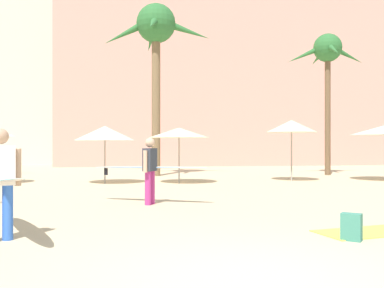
{
  "coord_description": "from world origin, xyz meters",
  "views": [
    {
      "loc": [
        -1.31,
        -4.73,
        1.48
      ],
      "look_at": [
        0.3,
        7.41,
        1.49
      ],
      "focal_mm": 41.51,
      "sensor_mm": 36.0,
      "label": 1
    }
  ],
  "objects_px": {
    "palm_tree_center": "(327,57)",
    "cafe_umbrella_3": "(292,126)",
    "palm_tree_right": "(156,35)",
    "person_far_left": "(150,168)",
    "person_mid_center": "(3,180)",
    "cafe_umbrella_4": "(179,133)",
    "cafe_umbrella_2": "(105,133)",
    "backpack": "(352,227)",
    "beach_towel": "(374,232)"
  },
  "relations": [
    {
      "from": "palm_tree_center",
      "to": "cafe_umbrella_3",
      "type": "relative_size",
      "value": 2.77
    },
    {
      "from": "palm_tree_right",
      "to": "person_far_left",
      "type": "xyz_separation_m",
      "value": [
        -0.65,
        -9.83,
        -5.74
      ]
    },
    {
      "from": "person_mid_center",
      "to": "cafe_umbrella_4",
      "type": "bearing_deg",
      "value": 136.13
    },
    {
      "from": "cafe_umbrella_3",
      "to": "palm_tree_center",
      "type": "bearing_deg",
      "value": 46.39
    },
    {
      "from": "palm_tree_center",
      "to": "cafe_umbrella_2",
      "type": "height_order",
      "value": "palm_tree_center"
    },
    {
      "from": "person_far_left",
      "to": "person_mid_center",
      "type": "bearing_deg",
      "value": -94.47
    },
    {
      "from": "cafe_umbrella_3",
      "to": "person_far_left",
      "type": "relative_size",
      "value": 0.84
    },
    {
      "from": "backpack",
      "to": "person_mid_center",
      "type": "xyz_separation_m",
      "value": [
        -5.36,
        0.81,
        0.73
      ]
    },
    {
      "from": "backpack",
      "to": "cafe_umbrella_4",
      "type": "bearing_deg",
      "value": 47.93
    },
    {
      "from": "backpack",
      "to": "beach_towel",
      "type": "bearing_deg",
      "value": -11.29
    },
    {
      "from": "palm_tree_center",
      "to": "palm_tree_right",
      "type": "distance_m",
      "value": 8.33
    },
    {
      "from": "palm_tree_right",
      "to": "cafe_umbrella_3",
      "type": "relative_size",
      "value": 3.29
    },
    {
      "from": "person_far_left",
      "to": "person_mid_center",
      "type": "xyz_separation_m",
      "value": [
        -2.43,
        -3.81,
        0.03
      ]
    },
    {
      "from": "person_far_left",
      "to": "person_mid_center",
      "type": "relative_size",
      "value": 0.96
    },
    {
      "from": "palm_tree_center",
      "to": "cafe_umbrella_4",
      "type": "xyz_separation_m",
      "value": [
        -7.58,
        -3.63,
        -3.78
      ]
    },
    {
      "from": "cafe_umbrella_2",
      "to": "cafe_umbrella_4",
      "type": "relative_size",
      "value": 0.99
    },
    {
      "from": "cafe_umbrella_2",
      "to": "person_mid_center",
      "type": "bearing_deg",
      "value": -95.57
    },
    {
      "from": "palm_tree_center",
      "to": "person_mid_center",
      "type": "distance_m",
      "value": 17.97
    },
    {
      "from": "cafe_umbrella_3",
      "to": "cafe_umbrella_4",
      "type": "relative_size",
      "value": 1.07
    },
    {
      "from": "palm_tree_center",
      "to": "palm_tree_right",
      "type": "bearing_deg",
      "value": 176.36
    },
    {
      "from": "beach_towel",
      "to": "person_mid_center",
      "type": "relative_size",
      "value": 0.65
    },
    {
      "from": "cafe_umbrella_3",
      "to": "cafe_umbrella_2",
      "type": "bearing_deg",
      "value": -178.19
    },
    {
      "from": "person_mid_center",
      "to": "person_far_left",
      "type": "bearing_deg",
      "value": 125.22
    },
    {
      "from": "beach_towel",
      "to": "person_mid_center",
      "type": "height_order",
      "value": "person_mid_center"
    },
    {
      "from": "beach_towel",
      "to": "person_mid_center",
      "type": "bearing_deg",
      "value": 177.81
    },
    {
      "from": "palm_tree_center",
      "to": "person_far_left",
      "type": "xyz_separation_m",
      "value": [
        -8.9,
        -9.3,
        -4.8
      ]
    },
    {
      "from": "cafe_umbrella_4",
      "to": "person_mid_center",
      "type": "distance_m",
      "value": 10.24
    },
    {
      "from": "palm_tree_center",
      "to": "cafe_umbrella_3",
      "type": "bearing_deg",
      "value": -133.61
    },
    {
      "from": "palm_tree_center",
      "to": "backpack",
      "type": "xyz_separation_m",
      "value": [
        -5.97,
        -13.92,
        -5.5
      ]
    },
    {
      "from": "cafe_umbrella_2",
      "to": "cafe_umbrella_4",
      "type": "xyz_separation_m",
      "value": [
        2.79,
        -0.31,
        0.02
      ]
    },
    {
      "from": "cafe_umbrella_2",
      "to": "person_far_left",
      "type": "distance_m",
      "value": 6.24
    },
    {
      "from": "palm_tree_center",
      "to": "cafe_umbrella_3",
      "type": "xyz_separation_m",
      "value": [
        -2.94,
        -3.08,
        -3.48
      ]
    },
    {
      "from": "cafe_umbrella_3",
      "to": "palm_tree_right",
      "type": "bearing_deg",
      "value": 145.84
    },
    {
      "from": "backpack",
      "to": "person_mid_center",
      "type": "bearing_deg",
      "value": 120.45
    },
    {
      "from": "palm_tree_center",
      "to": "beach_towel",
      "type": "height_order",
      "value": "palm_tree_center"
    },
    {
      "from": "beach_towel",
      "to": "backpack",
      "type": "bearing_deg",
      "value": -140.32
    },
    {
      "from": "cafe_umbrella_2",
      "to": "beach_towel",
      "type": "distance_m",
      "value": 11.41
    },
    {
      "from": "cafe_umbrella_2",
      "to": "cafe_umbrella_3",
      "type": "bearing_deg",
      "value": 1.81
    },
    {
      "from": "palm_tree_center",
      "to": "beach_towel",
      "type": "xyz_separation_m",
      "value": [
        -5.27,
        -13.35,
        -5.69
      ]
    },
    {
      "from": "palm_tree_right",
      "to": "cafe_umbrella_4",
      "type": "distance_m",
      "value": 6.32
    },
    {
      "from": "cafe_umbrella_4",
      "to": "cafe_umbrella_2",
      "type": "bearing_deg",
      "value": 173.57
    },
    {
      "from": "backpack",
      "to": "palm_tree_right",
      "type": "bearing_deg",
      "value": 48.02
    },
    {
      "from": "cafe_umbrella_3",
      "to": "person_far_left",
      "type": "bearing_deg",
      "value": -133.79
    },
    {
      "from": "beach_towel",
      "to": "person_mid_center",
      "type": "xyz_separation_m",
      "value": [
        -6.05,
        0.23,
        0.92
      ]
    },
    {
      "from": "palm_tree_center",
      "to": "person_mid_center",
      "type": "height_order",
      "value": "palm_tree_center"
    },
    {
      "from": "palm_tree_right",
      "to": "beach_towel",
      "type": "xyz_separation_m",
      "value": [
        2.98,
        -13.87,
        -6.63
      ]
    },
    {
      "from": "backpack",
      "to": "person_far_left",
      "type": "distance_m",
      "value": 5.52
    },
    {
      "from": "palm_tree_right",
      "to": "cafe_umbrella_4",
      "type": "relative_size",
      "value": 3.53
    },
    {
      "from": "cafe_umbrella_4",
      "to": "beach_towel",
      "type": "bearing_deg",
      "value": -76.64
    },
    {
      "from": "person_far_left",
      "to": "person_mid_center",
      "type": "distance_m",
      "value": 4.52
    }
  ]
}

